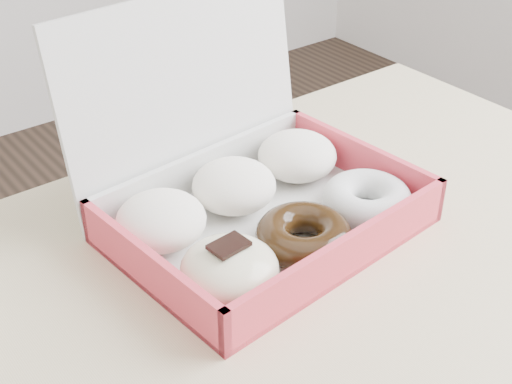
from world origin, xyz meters
TOP-DOWN VIEW (x-y plane):
  - donut_box at (0.13, 0.18)m, footprint 0.34×0.30m

SIDE VIEW (x-z plane):
  - donut_box at x=0.13m, z-range 0.67..0.90m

